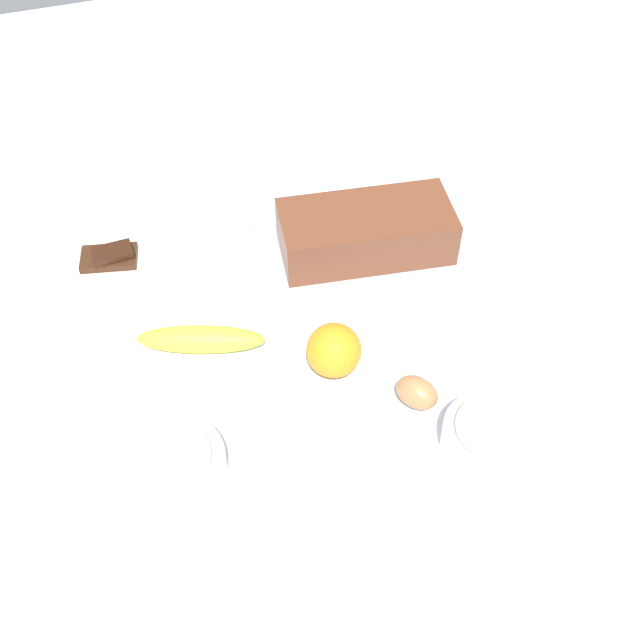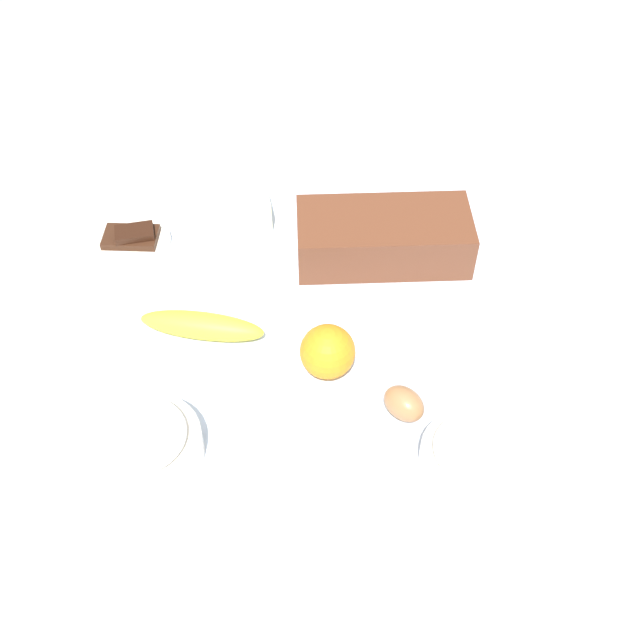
% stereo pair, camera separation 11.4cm
% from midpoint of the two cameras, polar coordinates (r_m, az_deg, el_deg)
% --- Properties ---
extents(ground_plane, '(2.40, 2.40, 0.02)m').
position_cam_midpoint_polar(ground_plane, '(1.17, -2.77, -1.78)').
color(ground_plane, silver).
extents(loaf_pan, '(0.30, 0.17, 0.08)m').
position_cam_midpoint_polar(loaf_pan, '(1.27, 0.84, 6.45)').
color(loaf_pan, brown).
rests_on(loaf_pan, ground_plane).
extents(flour_bowl, '(0.13, 0.13, 0.07)m').
position_cam_midpoint_polar(flour_bowl, '(1.03, 9.60, -8.56)').
color(flour_bowl, silver).
rests_on(flour_bowl, ground_plane).
extents(sugar_bowl, '(0.15, 0.15, 0.07)m').
position_cam_midpoint_polar(sugar_bowl, '(1.03, -14.44, -10.46)').
color(sugar_bowl, silver).
rests_on(sugar_bowl, ground_plane).
extents(banana, '(0.19, 0.10, 0.04)m').
position_cam_midpoint_polar(banana, '(1.16, -11.55, -1.55)').
color(banana, yellow).
rests_on(banana, ground_plane).
extents(orange_fruit, '(0.08, 0.08, 0.08)m').
position_cam_midpoint_polar(orange_fruit, '(1.10, -1.95, -2.42)').
color(orange_fruit, orange).
rests_on(orange_fruit, ground_plane).
extents(butter_block, '(0.09, 0.07, 0.06)m').
position_cam_midpoint_polar(butter_block, '(1.33, -9.82, 7.17)').
color(butter_block, '#F4EDB2').
rests_on(butter_block, ground_plane).
extents(egg_near_butter, '(0.07, 0.08, 0.04)m').
position_cam_midpoint_polar(egg_near_butter, '(1.08, 4.16, -5.52)').
color(egg_near_butter, '#A36D42').
rests_on(egg_near_butter, ground_plane).
extents(chocolate_plate, '(0.13, 0.13, 0.03)m').
position_cam_midpoint_polar(chocolate_plate, '(1.33, -17.58, 4.08)').
color(chocolate_plate, silver).
rests_on(chocolate_plate, ground_plane).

